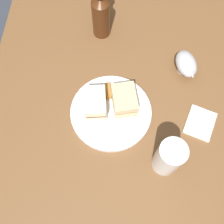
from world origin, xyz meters
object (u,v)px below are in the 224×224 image
at_px(gravy_boat, 186,64).
at_px(pint_glass, 168,158).
at_px(napkin, 200,123).
at_px(sandwich_half_right, 95,104).
at_px(sandwich_half_left, 124,100).
at_px(plate, 111,112).
at_px(cider_bottle, 101,15).

bearing_deg(gravy_boat, pint_glass, 168.56).
bearing_deg(napkin, sandwich_half_right, 86.51).
relative_size(sandwich_half_left, pint_glass, 0.71).
xyz_separation_m(sandwich_half_left, pint_glass, (-0.19, -0.14, 0.02)).
xyz_separation_m(plate, gravy_boat, (0.19, -0.25, 0.03)).
relative_size(sandwich_half_right, cider_bottle, 0.44).
height_order(cider_bottle, napkin, cider_bottle).
distance_m(sandwich_half_right, pint_glass, 0.29).
bearing_deg(plate, gravy_boat, -53.11).
bearing_deg(sandwich_half_left, napkin, -99.34).
distance_m(gravy_boat, napkin, 0.21).
xyz_separation_m(plate, pint_glass, (-0.16, -0.18, 0.06)).
relative_size(plate, pint_glass, 1.72).
bearing_deg(sandwich_half_right, pint_glass, -125.81).
distance_m(sandwich_half_left, napkin, 0.27).
relative_size(pint_glass, napkin, 1.46).
height_order(sandwich_half_right, napkin, sandwich_half_right).
bearing_deg(pint_glass, cider_bottle, 26.08).
relative_size(gravy_boat, cider_bottle, 0.53).
height_order(gravy_boat, cider_bottle, cider_bottle).
relative_size(plate, sandwich_half_left, 2.40).
relative_size(sandwich_half_right, gravy_boat, 0.84).
bearing_deg(pint_glass, sandwich_half_right, 54.19).
xyz_separation_m(pint_glass, gravy_boat, (0.35, -0.07, -0.03)).
distance_m(gravy_boat, cider_bottle, 0.35).
bearing_deg(pint_glass, napkin, -39.59).
height_order(sandwich_half_left, pint_glass, pint_glass).
bearing_deg(sandwich_half_right, cider_bottle, 1.87).
relative_size(sandwich_half_right, napkin, 0.98).
height_order(sandwich_half_right, cider_bottle, cider_bottle).
bearing_deg(plate, sandwich_half_right, 80.24).
distance_m(plate, napkin, 0.30).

